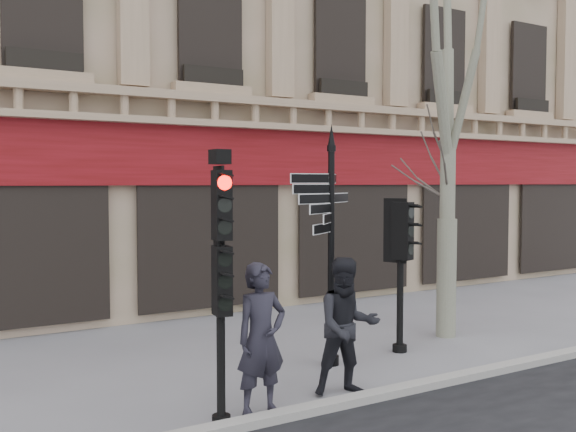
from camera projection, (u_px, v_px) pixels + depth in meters
name	position (u px, v px, depth m)	size (l,w,h in m)	color
ground	(337.00, 371.00, 10.25)	(80.00, 80.00, 0.00)	slate
kerb	(394.00, 392.00, 9.05)	(80.00, 0.25, 0.12)	#999690
fingerpost	(331.00, 204.00, 10.45)	(2.20, 2.20, 3.96)	black
traffic_signal_main	(220.00, 252.00, 7.85)	(0.41, 0.32, 3.41)	black
traffic_signal_secondary	(401.00, 248.00, 11.31)	(0.53, 0.46, 2.67)	black
plane_tree	(450.00, 13.00, 12.22)	(3.35, 3.35, 8.90)	gray
pedestrian_a	(261.00, 339.00, 8.30)	(0.72, 0.47, 1.98)	#22202B
pedestrian_b	(347.00, 326.00, 9.06)	(0.95, 0.74, 1.95)	black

